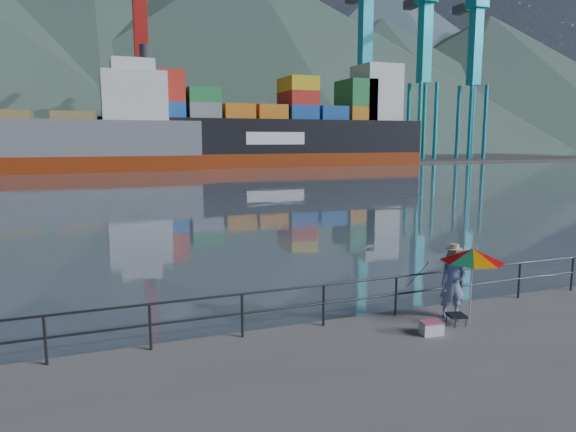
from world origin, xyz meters
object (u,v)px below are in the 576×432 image
object	(u,v)px
fisherman	(453,284)
container_ship	(276,130)
beach_umbrella	(473,255)
cooler_bag	(431,329)
bulk_carrier	(30,141)

from	to	relation	value
fisherman	container_ship	xyz separation A→B (m)	(21.68, 73.86, 5.01)
beach_umbrella	cooler_bag	size ratio (longest dim) A/B	3.84
fisherman	bulk_carrier	distance (m)	71.81
fisherman	bulk_carrier	bearing A→B (deg)	121.70
beach_umbrella	fisherman	bearing A→B (deg)	114.02
beach_umbrella	container_ship	world-z (taller)	container_ship
cooler_bag	bulk_carrier	bearing A→B (deg)	110.10
bulk_carrier	container_ship	bearing A→B (deg)	5.94
fisherman	cooler_bag	xyz separation A→B (m)	(-1.14, -0.73, -0.72)
cooler_bag	beach_umbrella	bearing A→B (deg)	21.17
beach_umbrella	container_ship	xyz separation A→B (m)	(21.49, 74.29, 4.20)
cooler_bag	bulk_carrier	world-z (taller)	bulk_carrier
bulk_carrier	beach_umbrella	bearing A→B (deg)	-77.08
fisherman	cooler_bag	world-z (taller)	fisherman
fisherman	container_ship	bearing A→B (deg)	92.50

